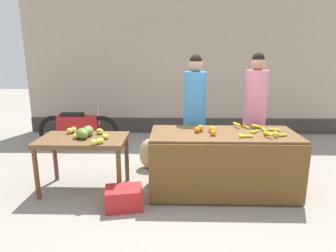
# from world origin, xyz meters

# --- Properties ---
(ground_plane) EXTENTS (24.00, 24.00, 0.00)m
(ground_plane) POSITION_xyz_m (0.00, 0.00, 0.00)
(ground_plane) COLOR gray
(market_wall_back) EXTENTS (7.39, 0.23, 3.57)m
(market_wall_back) POSITION_xyz_m (0.00, 3.16, 1.75)
(market_wall_back) COLOR tan
(market_wall_back) RESTS_ON ground
(fruit_stall_counter) EXTENTS (1.91, 0.86, 0.82)m
(fruit_stall_counter) POSITION_xyz_m (0.39, -0.01, 0.41)
(fruit_stall_counter) COLOR brown
(fruit_stall_counter) RESTS_ON ground
(side_table_wooden) EXTENTS (1.16, 0.70, 0.74)m
(side_table_wooden) POSITION_xyz_m (-1.48, 0.00, 0.65)
(side_table_wooden) COLOR brown
(side_table_wooden) RESTS_ON ground
(banana_bunch_pile) EXTENTS (0.62, 0.65, 0.07)m
(banana_bunch_pile) POSITION_xyz_m (0.85, 0.00, 0.85)
(banana_bunch_pile) COLOR gold
(banana_bunch_pile) RESTS_ON fruit_stall_counter
(orange_pile) EXTENTS (0.30, 0.30, 0.09)m
(orange_pile) POSITION_xyz_m (0.16, -0.01, 0.87)
(orange_pile) COLOR orange
(orange_pile) RESTS_ON fruit_stall_counter
(mango_papaya_pile) EXTENTS (0.68, 0.70, 0.14)m
(mango_papaya_pile) POSITION_xyz_m (-1.45, 0.04, 0.80)
(mango_papaya_pile) COLOR #D7DA40
(mango_papaya_pile) RESTS_ON side_table_wooden
(vendor_woman_blue_shirt) EXTENTS (0.34, 0.34, 1.83)m
(vendor_woman_blue_shirt) POSITION_xyz_m (0.05, 0.66, 0.92)
(vendor_woman_blue_shirt) COLOR #33333D
(vendor_woman_blue_shirt) RESTS_ON ground
(vendor_woman_pink_shirt) EXTENTS (0.34, 0.34, 1.85)m
(vendor_woman_pink_shirt) POSITION_xyz_m (0.96, 0.70, 0.93)
(vendor_woman_pink_shirt) COLOR #33333D
(vendor_woman_pink_shirt) RESTS_ON ground
(parked_motorcycle) EXTENTS (1.60, 0.18, 0.88)m
(parked_motorcycle) POSITION_xyz_m (-2.18, 1.87, 0.40)
(parked_motorcycle) COLOR black
(parked_motorcycle) RESTS_ON ground
(produce_crate) EXTENTS (0.49, 0.40, 0.26)m
(produce_crate) POSITION_xyz_m (-0.87, -0.49, 0.13)
(produce_crate) COLOR red
(produce_crate) RESTS_ON ground
(produce_sack) EXTENTS (0.41, 0.36, 0.50)m
(produce_sack) POSITION_xyz_m (-0.66, 0.80, 0.25)
(produce_sack) COLOR tan
(produce_sack) RESTS_ON ground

